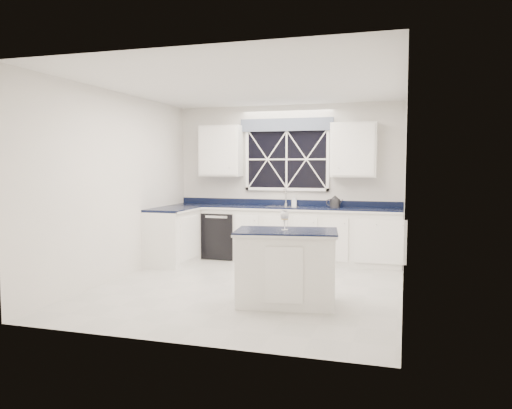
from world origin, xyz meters
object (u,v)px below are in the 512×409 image
(dishwasher, at_px, (223,234))
(soap_bottle, at_px, (294,200))
(kettle, at_px, (335,202))
(island, at_px, (286,267))
(wine_glass, at_px, (285,216))
(faucet, at_px, (286,197))

(dishwasher, bearing_deg, soap_bottle, 9.98)
(dishwasher, distance_m, kettle, 2.07)
(kettle, bearing_deg, island, -103.80)
(island, distance_m, soap_bottle, 2.95)
(soap_bottle, bearing_deg, island, -79.59)
(island, height_order, soap_bottle, soap_bottle)
(dishwasher, distance_m, wine_glass, 3.22)
(dishwasher, height_order, island, island)
(dishwasher, bearing_deg, island, -55.96)
(kettle, relative_size, soap_bottle, 1.54)
(island, bearing_deg, kettle, 76.86)
(dishwasher, relative_size, wine_glass, 3.46)
(dishwasher, relative_size, island, 0.64)
(wine_glass, xyz_separation_m, soap_bottle, (-0.50, 2.85, -0.02))
(wine_glass, bearing_deg, kettle, 85.26)
(island, distance_m, kettle, 2.78)
(dishwasher, distance_m, faucet, 1.31)
(dishwasher, bearing_deg, kettle, 2.44)
(island, height_order, kettle, kettle)
(soap_bottle, bearing_deg, kettle, -10.61)
(faucet, distance_m, kettle, 0.88)
(faucet, bearing_deg, kettle, -7.18)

